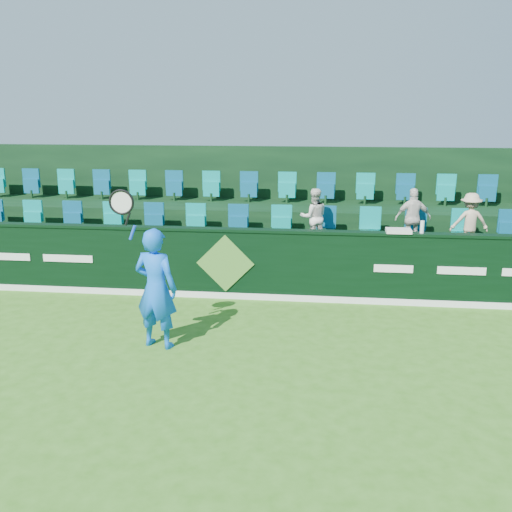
# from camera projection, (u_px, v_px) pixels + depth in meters

# --- Properties ---
(ground) EXTENTS (60.00, 60.00, 0.00)m
(ground) POSITION_uv_depth(u_px,v_px,m) (174.00, 399.00, 7.15)
(ground) COLOR #336919
(ground) RESTS_ON ground
(sponsor_hoarding) EXTENTS (16.00, 0.25, 1.35)m
(sponsor_hoarding) POSITION_uv_depth(u_px,v_px,m) (226.00, 263.00, 10.82)
(sponsor_hoarding) COLOR black
(sponsor_hoarding) RESTS_ON ground
(stand_tier_front) EXTENTS (16.00, 2.00, 0.80)m
(stand_tier_front) POSITION_uv_depth(u_px,v_px,m) (235.00, 262.00, 11.95)
(stand_tier_front) COLOR black
(stand_tier_front) RESTS_ON ground
(stand_tier_back) EXTENTS (16.00, 1.80, 1.30)m
(stand_tier_back) POSITION_uv_depth(u_px,v_px,m) (247.00, 231.00, 13.71)
(stand_tier_back) COLOR black
(stand_tier_back) RESTS_ON ground
(stand_rear) EXTENTS (16.00, 4.10, 2.60)m
(stand_rear) POSITION_uv_depth(u_px,v_px,m) (249.00, 205.00, 13.99)
(stand_rear) COLOR black
(stand_rear) RESTS_ON ground
(seat_row_front) EXTENTS (13.50, 0.50, 0.60)m
(seat_row_front) POSITION_uv_depth(u_px,v_px,m) (238.00, 225.00, 12.15)
(seat_row_front) COLOR #068E87
(seat_row_front) RESTS_ON stand_tier_front
(seat_row_back) EXTENTS (13.50, 0.50, 0.60)m
(seat_row_back) POSITION_uv_depth(u_px,v_px,m) (248.00, 190.00, 13.75)
(seat_row_back) COLOR #068E87
(seat_row_back) RESTS_ON stand_tier_back
(tennis_player) EXTENTS (1.04, 0.58, 2.48)m
(tennis_player) POSITION_uv_depth(u_px,v_px,m) (156.00, 288.00, 8.51)
(tennis_player) COLOR blue
(tennis_player) RESTS_ON ground
(spectator_left) EXTENTS (0.65, 0.55, 1.17)m
(spectator_left) POSITION_uv_depth(u_px,v_px,m) (314.00, 217.00, 11.53)
(spectator_left) COLOR silver
(spectator_left) RESTS_ON stand_tier_front
(spectator_middle) EXTENTS (0.73, 0.36, 1.21)m
(spectator_middle) POSITION_uv_depth(u_px,v_px,m) (413.00, 218.00, 11.31)
(spectator_middle) COLOR silver
(spectator_middle) RESTS_ON stand_tier_front
(spectator_right) EXTENTS (0.74, 0.44, 1.13)m
(spectator_right) POSITION_uv_depth(u_px,v_px,m) (470.00, 222.00, 11.20)
(spectator_right) COLOR tan
(spectator_right) RESTS_ON stand_tier_front
(towel) EXTENTS (0.45, 0.29, 0.07)m
(towel) POSITION_uv_depth(u_px,v_px,m) (399.00, 231.00, 10.29)
(towel) COLOR silver
(towel) RESTS_ON sponsor_hoarding
(drinks_bottle) EXTENTS (0.07, 0.07, 0.23)m
(drinks_bottle) POSITION_uv_depth(u_px,v_px,m) (422.00, 227.00, 10.22)
(drinks_bottle) COLOR white
(drinks_bottle) RESTS_ON sponsor_hoarding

